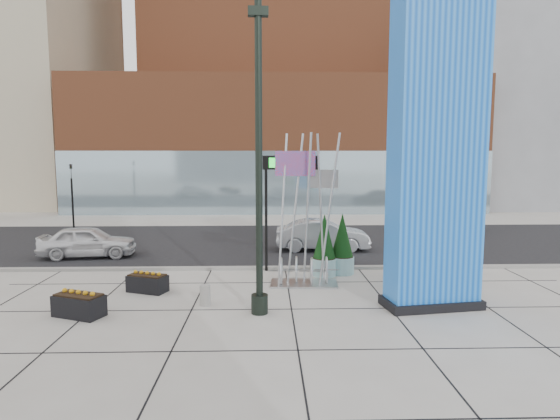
{
  "coord_description": "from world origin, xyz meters",
  "views": [
    {
      "loc": [
        0.29,
        -14.62,
        4.58
      ],
      "look_at": [
        0.73,
        2.0,
        2.67
      ],
      "focal_mm": 30.0,
      "sensor_mm": 36.0,
      "label": 1
    }
  ],
  "objects_px": {
    "public_art_sculpture": "(305,246)",
    "car_white_west": "(88,242)",
    "concrete_bollard": "(205,295)",
    "car_silver_mid": "(322,235)",
    "blue_pylon": "(436,153)",
    "lamp_post": "(259,189)",
    "overhead_street_sign": "(286,172)"
  },
  "relations": [
    {
      "from": "blue_pylon",
      "to": "public_art_sculpture",
      "type": "height_order",
      "value": "blue_pylon"
    },
    {
      "from": "public_art_sculpture",
      "to": "car_silver_mid",
      "type": "relative_size",
      "value": 1.2
    },
    {
      "from": "blue_pylon",
      "to": "car_silver_mid",
      "type": "xyz_separation_m",
      "value": [
        -2.31,
        8.7,
        -3.92
      ]
    },
    {
      "from": "public_art_sculpture",
      "to": "car_silver_mid",
      "type": "xyz_separation_m",
      "value": [
        1.37,
        6.1,
        -0.68
      ]
    },
    {
      "from": "lamp_post",
      "to": "car_silver_mid",
      "type": "distance_m",
      "value": 10.05
    },
    {
      "from": "blue_pylon",
      "to": "car_silver_mid",
      "type": "relative_size",
      "value": 2.14
    },
    {
      "from": "concrete_bollard",
      "to": "public_art_sculpture",
      "type": "bearing_deg",
      "value": 34.97
    },
    {
      "from": "overhead_street_sign",
      "to": "car_silver_mid",
      "type": "bearing_deg",
      "value": 81.09
    },
    {
      "from": "overhead_street_sign",
      "to": "car_silver_mid",
      "type": "height_order",
      "value": "overhead_street_sign"
    },
    {
      "from": "lamp_post",
      "to": "car_white_west",
      "type": "bearing_deg",
      "value": 135.28
    },
    {
      "from": "concrete_bollard",
      "to": "car_silver_mid",
      "type": "distance_m",
      "value": 9.57
    },
    {
      "from": "lamp_post",
      "to": "concrete_bollard",
      "type": "bearing_deg",
      "value": 155.18
    },
    {
      "from": "overhead_street_sign",
      "to": "concrete_bollard",
      "type": "bearing_deg",
      "value": -104.6
    },
    {
      "from": "concrete_bollard",
      "to": "car_white_west",
      "type": "height_order",
      "value": "car_white_west"
    },
    {
      "from": "blue_pylon",
      "to": "overhead_street_sign",
      "type": "relative_size",
      "value": 2.1
    },
    {
      "from": "public_art_sculpture",
      "to": "concrete_bollard",
      "type": "bearing_deg",
      "value": -141.26
    },
    {
      "from": "concrete_bollard",
      "to": "car_silver_mid",
      "type": "bearing_deg",
      "value": 61.14
    },
    {
      "from": "car_white_west",
      "to": "overhead_street_sign",
      "type": "bearing_deg",
      "value": -113.73
    },
    {
      "from": "car_silver_mid",
      "to": "overhead_street_sign",
      "type": "bearing_deg",
      "value": 156.15
    },
    {
      "from": "car_white_west",
      "to": "lamp_post",
      "type": "bearing_deg",
      "value": -141.41
    },
    {
      "from": "concrete_bollard",
      "to": "car_white_west",
      "type": "relative_size",
      "value": 0.15
    },
    {
      "from": "blue_pylon",
      "to": "lamp_post",
      "type": "bearing_deg",
      "value": 176.05
    },
    {
      "from": "public_art_sculpture",
      "to": "blue_pylon",
      "type": "bearing_deg",
      "value": -31.53
    },
    {
      "from": "public_art_sculpture",
      "to": "car_white_west",
      "type": "xyz_separation_m",
      "value": [
        -9.49,
        4.8,
        -0.7
      ]
    },
    {
      "from": "blue_pylon",
      "to": "public_art_sculpture",
      "type": "xyz_separation_m",
      "value": [
        -3.67,
        2.6,
        -3.25
      ]
    },
    {
      "from": "concrete_bollard",
      "to": "car_white_west",
      "type": "distance_m",
      "value": 9.44
    },
    {
      "from": "public_art_sculpture",
      "to": "car_white_west",
      "type": "bearing_deg",
      "value": 156.94
    },
    {
      "from": "blue_pylon",
      "to": "lamp_post",
      "type": "distance_m",
      "value": 5.35
    },
    {
      "from": "public_art_sculpture",
      "to": "overhead_street_sign",
      "type": "xyz_separation_m",
      "value": [
        -0.59,
        2.07,
        2.53
      ]
    },
    {
      "from": "lamp_post",
      "to": "concrete_bollard",
      "type": "height_order",
      "value": "lamp_post"
    },
    {
      "from": "lamp_post",
      "to": "concrete_bollard",
      "type": "distance_m",
      "value": 3.83
    },
    {
      "from": "car_white_west",
      "to": "blue_pylon",
      "type": "bearing_deg",
      "value": -126.03
    }
  ]
}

